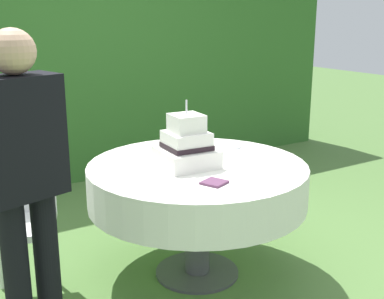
# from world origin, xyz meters

# --- Properties ---
(ground_plane) EXTENTS (20.00, 20.00, 0.00)m
(ground_plane) POSITION_xyz_m (0.00, 0.00, 0.00)
(ground_plane) COLOR #547A3D
(foliage_hedge) EXTENTS (6.31, 0.56, 2.31)m
(foliage_hedge) POSITION_xyz_m (0.00, 2.45, 1.15)
(foliage_hedge) COLOR #336628
(foliage_hedge) RESTS_ON ground_plane
(cake_table) EXTENTS (1.37, 1.37, 0.75)m
(cake_table) POSITION_xyz_m (0.00, 0.00, 0.62)
(cake_table) COLOR #4C4C51
(cake_table) RESTS_ON ground_plane
(wedding_cake) EXTENTS (0.35, 0.35, 0.41)m
(wedding_cake) POSITION_xyz_m (-0.07, 0.01, 0.87)
(wedding_cake) COLOR white
(wedding_cake) RESTS_ON cake_table
(serving_plate_near) EXTENTS (0.12, 0.12, 0.01)m
(serving_plate_near) POSITION_xyz_m (-0.05, 0.32, 0.75)
(serving_plate_near) COLOR white
(serving_plate_near) RESTS_ON cake_table
(serving_plate_far) EXTENTS (0.12, 0.12, 0.01)m
(serving_plate_far) POSITION_xyz_m (0.43, 0.21, 0.75)
(serving_plate_far) COLOR white
(serving_plate_far) RESTS_ON cake_table
(napkin_stack) EXTENTS (0.16, 0.16, 0.01)m
(napkin_stack) POSITION_xyz_m (-0.12, -0.36, 0.75)
(napkin_stack) COLOR #603856
(napkin_stack) RESTS_ON cake_table
(garden_chair) EXTENTS (0.51, 0.51, 0.89)m
(garden_chair) POSITION_xyz_m (-1.00, 0.36, 0.54)
(garden_chair) COLOR white
(garden_chair) RESTS_ON ground_plane
(standing_person) EXTENTS (0.40, 0.29, 1.60)m
(standing_person) POSITION_xyz_m (-1.11, -0.28, 0.93)
(standing_person) COLOR black
(standing_person) RESTS_ON ground_plane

